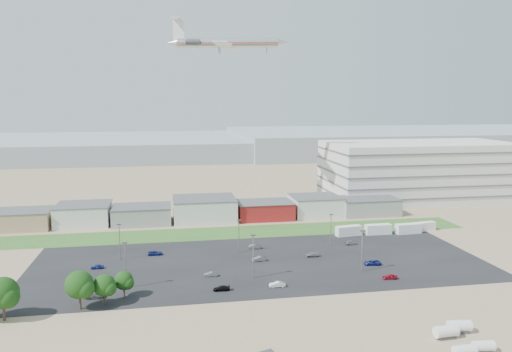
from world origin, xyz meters
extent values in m
plane|color=#826A52|center=(0.00, 0.00, 0.00)|extent=(700.00, 700.00, 0.00)
cube|color=black|center=(5.00, 20.00, 0.01)|extent=(120.00, 50.00, 0.01)
cube|color=#2E5B22|center=(0.00, 52.00, 0.01)|extent=(160.00, 16.00, 0.02)
cube|color=silver|center=(90.00, 95.00, 12.50)|extent=(80.00, 40.00, 25.00)
imported|color=navy|center=(33.61, 12.84, 0.62)|extent=(4.72, 2.64, 1.25)
imported|color=maroon|center=(33.59, 2.12, 0.61)|extent=(3.72, 1.87, 1.21)
imported|color=black|center=(-7.35, 1.85, 0.55)|extent=(3.87, 1.71, 1.11)
imported|color=#595B5E|center=(-8.89, 11.62, 0.55)|extent=(3.44, 1.48, 1.10)
imported|color=navy|center=(-37.15, 22.43, 0.54)|extent=(3.18, 1.28, 1.08)
imported|color=#595B5E|center=(4.93, 21.22, 0.63)|extent=(3.86, 1.38, 1.27)
imported|color=#A5A5AA|center=(34.98, 31.63, 0.62)|extent=(3.73, 1.73, 1.24)
imported|color=navy|center=(-22.75, 31.58, 0.57)|extent=(4.10, 1.93, 1.13)
imported|color=#595B5E|center=(-35.04, 2.31, 0.64)|extent=(4.56, 2.31, 1.27)
imported|color=#595B5E|center=(5.95, 32.75, 0.62)|extent=(3.79, 1.47, 1.23)
imported|color=#A5A5AA|center=(19.91, 22.34, 0.57)|extent=(3.92, 1.63, 1.13)
imported|color=silver|center=(5.62, 1.87, 0.62)|extent=(3.80, 1.43, 1.24)
camera|label=1|loc=(-18.66, -105.96, 42.48)|focal=35.00mm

